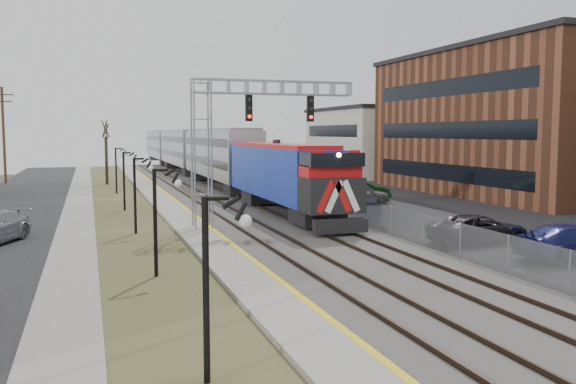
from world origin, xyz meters
name	(u,v)px	position (x,y,z in m)	size (l,w,h in m)	color
sidewalk	(77,218)	(-7.00, 35.00, 0.04)	(2.00, 120.00, 0.08)	gray
grass_median	(128,217)	(-4.00, 35.00, 0.03)	(4.00, 120.00, 0.06)	#494C29
platform	(175,213)	(-1.00, 35.00, 0.12)	(2.00, 120.00, 0.24)	gray
ballast_bed	(251,210)	(4.00, 35.00, 0.10)	(8.00, 120.00, 0.20)	#595651
parking_lot	(409,205)	(16.00, 35.00, 0.02)	(16.00, 120.00, 0.04)	black
platform_edge	(189,211)	(-0.12, 35.00, 0.24)	(0.24, 120.00, 0.01)	gold
track_near	(221,209)	(2.00, 35.00, 0.28)	(1.58, 120.00, 0.15)	#2D2119
track_far	(272,207)	(5.50, 35.00, 0.28)	(1.58, 120.00, 0.15)	#2D2119
train	(193,153)	(5.50, 67.62, 2.92)	(3.00, 85.85, 5.33)	#142EA6
signal_gantry	(233,127)	(1.22, 27.99, 5.59)	(9.00, 1.07, 8.15)	gray
lampposts	(154,223)	(-4.00, 18.29, 2.00)	(0.14, 62.14, 4.00)	black
fence	(309,198)	(8.20, 35.00, 0.80)	(0.04, 120.00, 1.60)	gray
car_lot_c	(478,230)	(11.36, 20.20, 0.68)	(2.26, 4.90, 1.36)	black
car_lot_d	(574,243)	(12.75, 15.65, 0.74)	(2.08, 5.12, 1.49)	navy
car_lot_e	(360,194)	(12.72, 36.47, 0.76)	(1.80, 4.48, 1.53)	gray
car_lot_f	(358,191)	(13.47, 38.42, 0.81)	(1.71, 4.89, 1.61)	#0A3611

